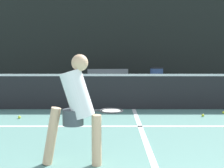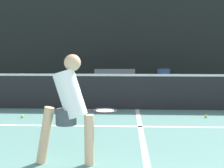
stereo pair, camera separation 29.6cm
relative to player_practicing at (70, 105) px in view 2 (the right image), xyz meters
name	(u,v)px [view 2 (the right image)]	position (x,y,z in m)	size (l,w,h in m)	color
court_service_line	(140,127)	(1.06, 2.17, -0.83)	(8.25, 0.10, 0.01)	white
court_center_mark	(143,142)	(1.06, 1.08, -0.83)	(0.10, 5.99, 0.01)	white
net	(137,90)	(1.06, 4.07, -0.32)	(11.09, 0.09, 1.07)	slate
fence_back	(134,43)	(1.06, 8.90, 1.03)	(24.00, 0.06, 3.73)	black
player_practicing	(70,105)	(0.00, 0.00, 0.00)	(1.14, 0.54, 1.53)	#DBAD84
tennis_ball_scattered_1	(206,116)	(2.64, 3.12, -0.80)	(0.07, 0.07, 0.07)	#D1E033
tennis_ball_scattered_2	(22,116)	(-1.67, 2.92, -0.80)	(0.07, 0.07, 0.07)	#D1E033
courtside_bench	(115,80)	(0.33, 7.60, -0.37)	(1.58, 0.49, 0.86)	slate
trash_bin	(164,80)	(2.16, 7.55, -0.36)	(0.51, 0.51, 0.94)	#384C7F
parked_car	(215,69)	(5.53, 12.91, -0.27)	(1.84, 4.55, 1.32)	maroon
building_far	(130,34)	(1.06, 21.77, 2.06)	(36.00, 2.40, 5.77)	#B2ADA3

